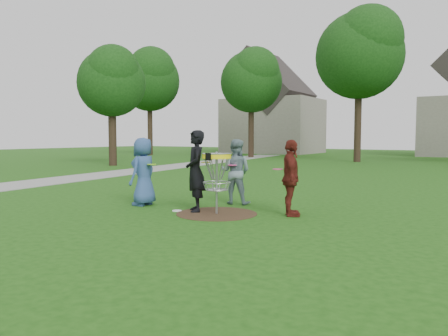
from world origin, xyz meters
The scene contains 11 objects.
ground centered at (0.00, 0.00, 0.00)m, with size 100.00×100.00×0.00m, color #19470F.
dirt_patch centered at (0.00, 0.00, 0.00)m, with size 1.80×1.80×0.01m, color #47331E.
concrete_path centered at (-10.00, 8.00, 0.01)m, with size 2.20×40.00×0.02m, color #9E9E99.
player_blue centered at (-2.20, 0.02, 0.84)m, with size 0.82×0.54×1.68m, color #2F4E82.
player_black centered at (-0.57, -0.01, 0.93)m, with size 0.68×0.44×1.85m, color black.
player_grey centered at (-0.39, 1.45, 0.82)m, with size 0.80×0.62×1.64m, color slate.
player_maroon centered at (1.49, 0.64, 0.82)m, with size 0.97×0.40×1.65m, color #5C1C15.
disc_on_grass centered at (-0.96, -0.21, 0.01)m, with size 0.22×0.22×0.02m, color white.
disc_golf_basket centered at (0.00, 0.00, 1.02)m, with size 0.66×0.67×1.38m.
held_discs centered at (-0.33, 0.43, 1.05)m, with size 3.37×1.40×0.15m.
tree_row centered at (0.44, 20.67, 6.21)m, with size 51.20×17.42×9.90m.
Camera 1 is at (5.32, -7.96, 1.72)m, focal length 35.00 mm.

